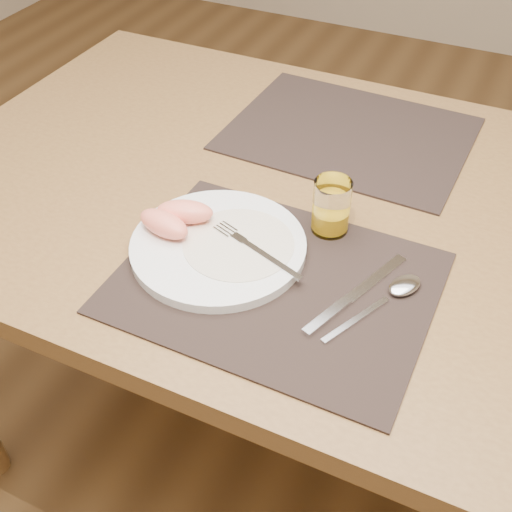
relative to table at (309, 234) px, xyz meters
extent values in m
plane|color=brown|center=(0.00, 0.00, -0.67)|extent=(5.00, 5.00, 0.00)
cube|color=brown|center=(0.00, 0.00, 0.06)|extent=(1.40, 0.90, 0.04)
cylinder|color=brown|center=(-0.62, 0.37, -0.31)|extent=(0.06, 0.06, 0.71)
cube|color=black|center=(0.03, -0.22, 0.09)|extent=(0.45, 0.35, 0.00)
cube|color=black|center=(-0.01, 0.22, 0.09)|extent=(0.46, 0.36, 0.00)
cylinder|color=white|center=(-0.08, -0.19, 0.10)|extent=(0.27, 0.27, 0.02)
cylinder|color=white|center=(-0.05, -0.18, 0.10)|extent=(0.17, 0.17, 0.00)
cube|color=silver|center=(0.01, -0.20, 0.11)|extent=(0.11, 0.05, 0.00)
cube|color=silver|center=(-0.05, -0.17, 0.11)|extent=(0.03, 0.02, 0.00)
cube|color=silver|center=(-0.08, -0.16, 0.11)|extent=(0.04, 0.03, 0.00)
cube|color=silver|center=(0.16, -0.15, 0.09)|extent=(0.06, 0.13, 0.00)
cube|color=silver|center=(0.12, -0.26, 0.09)|extent=(0.04, 0.09, 0.01)
cube|color=silver|center=(0.16, -0.24, 0.09)|extent=(0.06, 0.12, 0.00)
ellipsoid|color=silver|center=(0.20, -0.15, 0.09)|extent=(0.06, 0.07, 0.01)
cylinder|color=white|center=(0.06, -0.07, 0.13)|extent=(0.06, 0.06, 0.09)
cylinder|color=yellow|center=(0.06, -0.07, 0.11)|extent=(0.05, 0.05, 0.03)
ellipsoid|color=#FF8568|center=(-0.16, -0.21, 0.12)|extent=(0.10, 0.06, 0.04)
ellipsoid|color=#FF8568|center=(-0.15, -0.17, 0.12)|extent=(0.10, 0.07, 0.04)
camera|label=1|loc=(0.29, -0.84, 0.74)|focal=45.00mm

